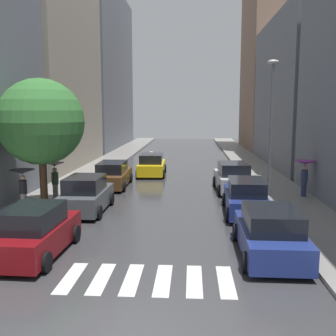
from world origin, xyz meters
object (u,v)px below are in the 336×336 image
at_px(parked_car_right_second, 246,198).
at_px(parked_car_right_nearest, 270,234).
at_px(street_tree_left, 41,122).
at_px(pedestrian_foreground, 305,169).
at_px(pedestrian_by_kerb, 23,179).
at_px(parked_car_left_nearest, 35,232).
at_px(parked_car_left_second, 86,195).
at_px(lamp_post_right, 271,119).
at_px(pedestrian_near_tree, 55,173).
at_px(parked_car_right_third, 233,178).
at_px(parked_car_left_third, 113,175).
at_px(taxi_midroad, 152,165).

bearing_deg(parked_car_right_second, parked_car_right_nearest, -177.52).
bearing_deg(street_tree_left, parked_car_right_nearest, -30.15).
relative_size(pedestrian_foreground, street_tree_left, 0.32).
relative_size(pedestrian_by_kerb, street_tree_left, 0.31).
height_order(parked_car_right_nearest, parked_car_right_second, parked_car_right_second).
distance_m(parked_car_left_nearest, parked_car_left_second, 5.86).
relative_size(parked_car_right_second, lamp_post_right, 0.63).
xyz_separation_m(pedestrian_by_kerb, lamp_post_right, (12.27, 3.94, 2.74)).
xyz_separation_m(parked_car_right_second, pedestrian_near_tree, (-9.79, 1.85, 0.82)).
relative_size(parked_car_left_second, parked_car_right_third, 0.92).
height_order(parked_car_right_nearest, pedestrian_foreground, pedestrian_foreground).
bearing_deg(parked_car_left_third, parked_car_right_third, -97.52).
bearing_deg(parked_car_right_second, parked_car_left_second, 92.57).
bearing_deg(street_tree_left, pedestrian_foreground, 13.27).
bearing_deg(taxi_midroad, pedestrian_by_kerb, 154.88).
relative_size(parked_car_right_nearest, parked_car_right_third, 1.00).
xyz_separation_m(parked_car_right_nearest, parked_car_right_third, (-0.12, 10.87, 0.04)).
xyz_separation_m(parked_car_right_nearest, lamp_post_right, (1.67, 8.99, 3.60)).
distance_m(parked_car_right_third, lamp_post_right, 4.41).
bearing_deg(parked_car_right_third, pedestrian_foreground, -120.53).
distance_m(parked_car_left_second, taxi_midroad, 11.21).
bearing_deg(parked_car_left_second, parked_car_right_nearest, -125.15).
xyz_separation_m(parked_car_right_nearest, pedestrian_foreground, (3.55, 8.88, 0.88)).
relative_size(taxi_midroad, street_tree_left, 0.70).
bearing_deg(pedestrian_by_kerb, pedestrian_near_tree, -19.62).
bearing_deg(pedestrian_foreground, parked_car_left_third, 7.59).
bearing_deg(parked_car_right_nearest, parked_car_right_third, 1.32).
distance_m(parked_car_left_nearest, taxi_midroad, 17.01).
xyz_separation_m(parked_car_left_nearest, pedestrian_near_tree, (-2.00, 7.81, 0.79)).
distance_m(parked_car_left_second, pedestrian_by_kerb, 3.05).
relative_size(pedestrian_foreground, pedestrian_by_kerb, 1.02).
xyz_separation_m(taxi_midroad, lamp_post_right, (7.28, -7.44, 3.61)).
xyz_separation_m(parked_car_left_third, parked_car_right_nearest, (7.64, -11.73, 0.01)).
xyz_separation_m(parked_car_left_third, pedestrian_foreground, (11.19, -2.85, 0.90)).
distance_m(taxi_midroad, pedestrian_by_kerb, 12.45).
bearing_deg(parked_car_right_second, pedestrian_by_kerb, 94.34).
distance_m(pedestrian_near_tree, pedestrian_by_kerb, 2.43).
bearing_deg(taxi_midroad, pedestrian_near_tree, 153.44).
bearing_deg(pedestrian_by_kerb, lamp_post_right, -74.07).
xyz_separation_m(parked_car_left_third, parked_car_right_third, (7.52, -0.86, 0.05)).
height_order(pedestrian_foreground, street_tree_left, street_tree_left).
bearing_deg(lamp_post_right, taxi_midroad, 134.38).
height_order(pedestrian_near_tree, lamp_post_right, lamp_post_right).
relative_size(pedestrian_near_tree, lamp_post_right, 0.27).
height_order(parked_car_left_third, lamp_post_right, lamp_post_right).
relative_size(parked_car_right_second, street_tree_left, 0.75).
distance_m(parked_car_left_second, pedestrian_near_tree, 3.03).
height_order(parked_car_left_second, parked_car_right_second, parked_car_left_second).
bearing_deg(parked_car_right_second, parked_car_right_third, 2.36).
bearing_deg(lamp_post_right, street_tree_left, -164.12).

